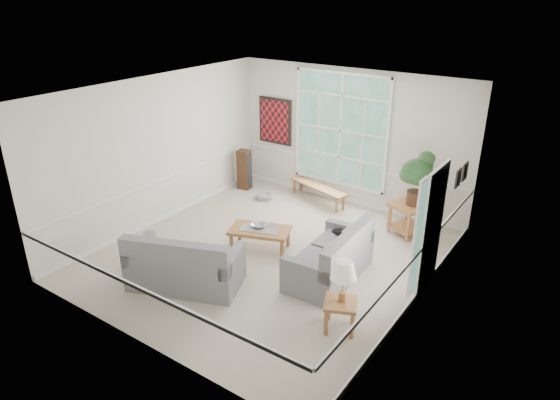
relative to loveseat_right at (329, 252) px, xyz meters
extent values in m
cube|color=#B3A899|center=(-1.27, 0.04, -0.47)|extent=(5.50, 6.00, 0.01)
cube|color=white|center=(-1.27, 0.04, 2.53)|extent=(5.50, 6.00, 0.02)
cube|color=silver|center=(-1.27, 3.04, 1.03)|extent=(5.50, 0.02, 3.00)
cube|color=silver|center=(-1.27, -2.96, 1.03)|extent=(5.50, 0.02, 3.00)
cube|color=silver|center=(-4.02, 0.04, 1.03)|extent=(0.02, 6.00, 3.00)
cube|color=silver|center=(1.48, 0.04, 1.03)|extent=(0.02, 6.00, 3.00)
cube|color=white|center=(-1.47, 3.00, 1.18)|extent=(2.30, 0.08, 2.40)
cube|color=white|center=(1.44, 0.64, 0.58)|extent=(0.08, 0.90, 2.10)
cube|color=white|center=(1.44, 0.01, 0.68)|extent=(0.08, 0.26, 1.90)
cube|color=maroon|center=(-3.22, 2.99, 1.13)|extent=(0.90, 0.06, 1.10)
cube|color=black|center=(1.44, 1.79, 1.08)|extent=(0.04, 0.26, 0.32)
cube|color=black|center=(1.44, 2.19, 1.08)|extent=(0.04, 0.26, 0.32)
cube|color=slate|center=(0.00, 0.00, 0.00)|extent=(0.97, 1.76, 0.93)
cube|color=slate|center=(-1.82, -1.53, 0.02)|extent=(2.00, 1.51, 0.97)
cube|color=#945D32|center=(-1.54, 0.12, -0.26)|extent=(1.25, 0.95, 0.41)
imported|color=#9F9FA4|center=(-1.60, 0.16, -0.01)|extent=(0.34, 0.34, 0.08)
cube|color=#945D32|center=(-1.80, 2.67, -0.28)|extent=(1.61, 0.74, 0.37)
cube|color=#945D32|center=(0.49, 2.28, -0.15)|extent=(0.83, 0.83, 0.63)
cube|color=#945D32|center=(0.83, -1.13, -0.23)|extent=(0.60, 0.60, 0.47)
cylinder|color=gray|center=(-2.89, 2.07, -0.41)|extent=(0.53, 0.53, 0.12)
cube|color=#3A2314|center=(-3.67, 2.33, 0.02)|extent=(0.32, 0.26, 0.96)
ellipsoid|color=black|center=(-0.13, 0.60, 0.09)|extent=(0.38, 0.32, 0.15)
camera|label=1|loc=(3.47, -6.46, 4.12)|focal=32.00mm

